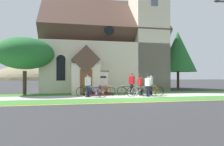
% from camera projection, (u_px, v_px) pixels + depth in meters
% --- Properties ---
extents(ground, '(140.00, 140.00, 0.00)m').
position_uv_depth(ground, '(125.00, 93.00, 17.43)').
color(ground, '#333335').
extents(sidewalk_slab, '(32.00, 2.45, 0.01)m').
position_uv_depth(sidewalk_slab, '(118.00, 96.00, 14.85)').
color(sidewalk_slab, '#B7B5AD').
rests_on(sidewalk_slab, ground).
extents(grass_verge, '(32.00, 2.21, 0.01)m').
position_uv_depth(grass_verge, '(126.00, 100.00, 12.56)').
color(grass_verge, '#427F33').
rests_on(grass_verge, ground).
extents(church_lawn, '(24.00, 2.27, 0.01)m').
position_uv_depth(church_lawn, '(112.00, 94.00, 17.16)').
color(church_lawn, '#427F33').
rests_on(church_lawn, ground).
extents(curb_paint_stripe, '(28.00, 0.16, 0.01)m').
position_uv_depth(curb_paint_stripe, '(132.00, 103.00, 11.33)').
color(curb_paint_stripe, yellow).
rests_on(curb_paint_stripe, ground).
extents(church_building, '(13.01, 9.79, 13.08)m').
position_uv_depth(church_building, '(109.00, 50.00, 22.01)').
color(church_building, beige).
rests_on(church_building, ground).
extents(church_sign, '(2.07, 0.18, 2.03)m').
position_uv_depth(church_sign, '(97.00, 79.00, 16.84)').
color(church_sign, '#7F6047').
rests_on(church_sign, ground).
extents(flower_bed, '(2.68, 2.68, 0.34)m').
position_uv_depth(flower_bed, '(98.00, 93.00, 16.44)').
color(flower_bed, '#382319').
rests_on(flower_bed, ground).
extents(bicycle_orange, '(1.72, 0.48, 0.82)m').
position_uv_depth(bicycle_orange, '(104.00, 91.00, 15.13)').
color(bicycle_orange, black).
rests_on(bicycle_orange, ground).
extents(bicycle_green, '(1.69, 0.65, 0.84)m').
position_uv_depth(bicycle_green, '(87.00, 91.00, 14.87)').
color(bicycle_green, black).
rests_on(bicycle_green, ground).
extents(bicycle_silver, '(1.68, 0.52, 0.84)m').
position_uv_depth(bicycle_silver, '(153.00, 91.00, 15.14)').
color(bicycle_silver, black).
rests_on(bicycle_silver, ground).
extents(bicycle_white, '(1.73, 0.49, 0.78)m').
position_uv_depth(bicycle_white, '(95.00, 92.00, 14.19)').
color(bicycle_white, black).
rests_on(bicycle_white, ground).
extents(bicycle_yellow, '(1.79, 0.21, 0.81)m').
position_uv_depth(bicycle_yellow, '(138.00, 92.00, 14.71)').
color(bicycle_yellow, black).
rests_on(bicycle_yellow, ground).
extents(bicycle_black, '(1.69, 0.49, 0.79)m').
position_uv_depth(bicycle_black, '(128.00, 91.00, 15.56)').
color(bicycle_black, black).
rests_on(bicycle_black, ground).
extents(cyclist_in_yellow_jersey, '(0.27, 0.71, 1.59)m').
position_uv_depth(cyclist_in_yellow_jersey, '(140.00, 84.00, 15.40)').
color(cyclist_in_yellow_jersey, '#2D2D33').
rests_on(cyclist_in_yellow_jersey, ground).
extents(cyclist_in_blue_jersey, '(0.48, 0.53, 1.69)m').
position_uv_depth(cyclist_in_blue_jersey, '(88.00, 84.00, 14.35)').
color(cyclist_in_blue_jersey, '#191E38').
rests_on(cyclist_in_blue_jersey, ground).
extents(cyclist_in_red_jersey, '(0.38, 0.70, 1.62)m').
position_uv_depth(cyclist_in_red_jersey, '(148.00, 84.00, 14.63)').
color(cyclist_in_red_jersey, '#191E38').
rests_on(cyclist_in_red_jersey, ground).
extents(cyclist_in_orange_jersey, '(0.33, 0.70, 1.72)m').
position_uv_depth(cyclist_in_orange_jersey, '(151.00, 83.00, 16.00)').
color(cyclist_in_orange_jersey, black).
rests_on(cyclist_in_orange_jersey, ground).
extents(cyclist_in_green_jersey, '(0.43, 0.60, 1.57)m').
position_uv_depth(cyclist_in_green_jersey, '(141.00, 84.00, 15.86)').
color(cyclist_in_green_jersey, black).
rests_on(cyclist_in_green_jersey, ground).
extents(cyclist_in_white_jersey, '(0.44, 0.66, 1.79)m').
position_uv_depth(cyclist_in_white_jersey, '(132.00, 82.00, 16.20)').
color(cyclist_in_white_jersey, '#2D2D33').
rests_on(cyclist_in_white_jersey, ground).
extents(roadside_conifer, '(4.32, 4.32, 7.00)m').
position_uv_depth(roadside_conifer, '(178.00, 52.00, 23.97)').
color(roadside_conifer, '#4C3823').
rests_on(roadside_conifer, ground).
extents(yard_deciduous_tree, '(4.73, 4.73, 4.72)m').
position_uv_depth(yard_deciduous_tree, '(25.00, 54.00, 16.22)').
color(yard_deciduous_tree, '#3D2D1E').
rests_on(yard_deciduous_tree, ground).
extents(distant_hill, '(87.07, 47.69, 18.42)m').
position_uv_depth(distant_hill, '(86.00, 79.00, 96.31)').
color(distant_hill, '#847A5B').
rests_on(distant_hill, ground).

